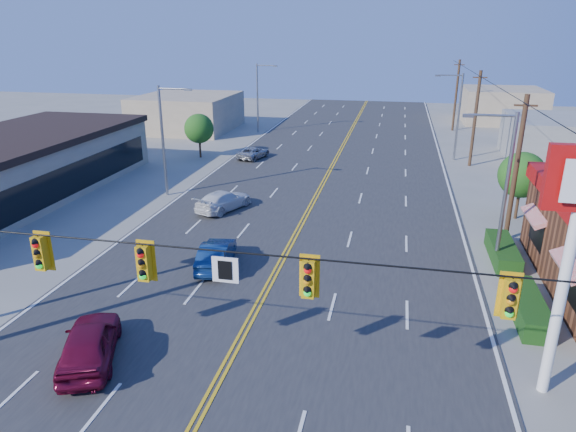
% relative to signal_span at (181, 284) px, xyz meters
% --- Properties ---
extents(ground, '(160.00, 160.00, 0.00)m').
position_rel_signal_span_xyz_m(ground, '(0.12, 0.00, -4.89)').
color(ground, gray).
rests_on(ground, ground).
extents(road, '(20.00, 120.00, 0.06)m').
position_rel_signal_span_xyz_m(road, '(0.12, 20.00, -4.86)').
color(road, '#2D2D30').
rests_on(road, ground).
extents(signal_span, '(24.32, 0.34, 9.00)m').
position_rel_signal_span_xyz_m(signal_span, '(0.00, 0.00, 0.00)').
color(signal_span, '#47301E').
rests_on(signal_span, ground).
extents(kfc_pylon, '(2.20, 0.36, 8.50)m').
position_rel_signal_span_xyz_m(kfc_pylon, '(11.12, 4.00, 1.16)').
color(kfc_pylon, white).
rests_on(kfc_pylon, ground).
extents(streetlight_se, '(2.55, 0.25, 8.00)m').
position_rel_signal_span_xyz_m(streetlight_se, '(10.91, 14.00, -0.37)').
color(streetlight_se, gray).
rests_on(streetlight_se, ground).
extents(streetlight_ne, '(2.55, 0.25, 8.00)m').
position_rel_signal_span_xyz_m(streetlight_ne, '(10.91, 38.00, -0.37)').
color(streetlight_ne, gray).
rests_on(streetlight_ne, ground).
extents(streetlight_sw, '(2.55, 0.25, 8.00)m').
position_rel_signal_span_xyz_m(streetlight_sw, '(-10.67, 22.00, -0.37)').
color(streetlight_sw, gray).
rests_on(streetlight_sw, ground).
extents(streetlight_nw, '(2.55, 0.25, 8.00)m').
position_rel_signal_span_xyz_m(streetlight_nw, '(-10.67, 48.00, -0.37)').
color(streetlight_nw, gray).
rests_on(streetlight_nw, ground).
extents(utility_pole_near, '(0.28, 0.28, 8.40)m').
position_rel_signal_span_xyz_m(utility_pole_near, '(12.32, 18.00, -0.69)').
color(utility_pole_near, '#47301E').
rests_on(utility_pole_near, ground).
extents(utility_pole_mid, '(0.28, 0.28, 8.40)m').
position_rel_signal_span_xyz_m(utility_pole_mid, '(12.32, 36.00, -0.69)').
color(utility_pole_mid, '#47301E').
rests_on(utility_pole_mid, ground).
extents(utility_pole_far, '(0.28, 0.28, 8.40)m').
position_rel_signal_span_xyz_m(utility_pole_far, '(12.32, 54.00, -0.69)').
color(utility_pole_far, '#47301E').
rests_on(utility_pole_far, ground).
extents(tree_kfc_rear, '(2.94, 2.94, 4.41)m').
position_rel_signal_span_xyz_m(tree_kfc_rear, '(13.62, 22.00, -1.95)').
color(tree_kfc_rear, '#47301E').
rests_on(tree_kfc_rear, ground).
extents(tree_west, '(2.80, 2.80, 4.20)m').
position_rel_signal_span_xyz_m(tree_west, '(-12.88, 34.00, -2.09)').
color(tree_west, '#47301E').
rests_on(tree_west, ground).
extents(bld_west_far, '(11.00, 12.00, 4.20)m').
position_rel_signal_span_xyz_m(bld_west_far, '(-19.88, 48.00, -2.79)').
color(bld_west_far, tan).
rests_on(bld_west_far, ground).
extents(bld_east_far, '(10.00, 10.00, 4.40)m').
position_rel_signal_span_xyz_m(bld_east_far, '(19.12, 62.00, -2.69)').
color(bld_east_far, tan).
rests_on(bld_east_far, ground).
extents(car_magenta, '(3.39, 4.85, 1.53)m').
position_rel_signal_span_xyz_m(car_magenta, '(-4.85, 2.22, -4.12)').
color(car_magenta, maroon).
rests_on(car_magenta, ground).
extents(car_blue, '(2.01, 4.28, 1.36)m').
position_rel_signal_span_xyz_m(car_blue, '(-3.03, 10.85, -4.21)').
color(car_blue, navy).
rests_on(car_blue, ground).
extents(car_white, '(3.41, 4.89, 1.31)m').
position_rel_signal_span_xyz_m(car_white, '(-5.58, 19.52, -4.23)').
color(car_white, silver).
rests_on(car_white, ground).
extents(car_silver, '(2.73, 4.24, 1.09)m').
position_rel_signal_span_xyz_m(car_silver, '(-7.66, 34.45, -4.34)').
color(car_silver, '#A1A2A6').
rests_on(car_silver, ground).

